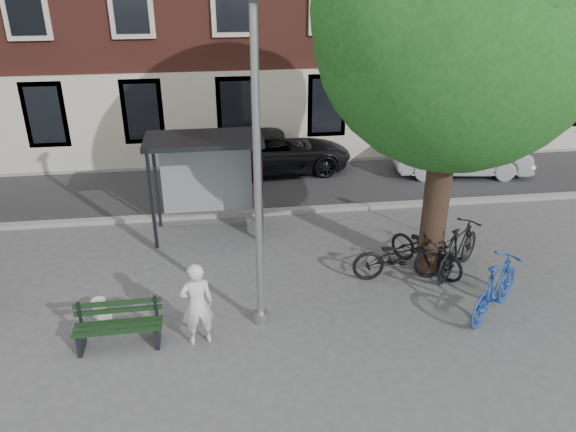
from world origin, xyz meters
The scene contains 18 objects.
ground centered at (0.00, 0.00, 0.00)m, with size 90.00×90.00×0.00m, color #4C4C4F.
road centered at (0.00, 7.00, 0.01)m, with size 40.00×4.00×0.01m, color #28282B.
curb_near centered at (0.00, 5.00, 0.06)m, with size 40.00×0.25×0.12m, color gray.
curb_far centered at (0.00, 9.00, 0.06)m, with size 40.00×0.25×0.12m, color gray.
lamppost centered at (0.00, 0.00, 2.78)m, with size 0.28×0.35×6.11m.
tree_right centered at (4.01, 1.38, 5.62)m, with size 5.76×5.60×8.20m.
bus_shelter centered at (-0.61, 4.11, 1.92)m, with size 2.85×1.45×2.62m.
painter centered at (-1.20, -0.47, 0.85)m, with size 0.62×0.41×1.69m, color silver.
bench centered at (-2.67, -0.34, 0.38)m, with size 1.62×0.57×0.83m.
bike_a centered at (3.20, 1.25, 0.55)m, with size 0.73×2.10×1.10m, color black.
bike_b centered at (4.69, -0.30, 0.62)m, with size 0.58×2.06×1.24m, color #1B4298.
bike_c centered at (3.93, 1.54, 0.52)m, with size 0.69×1.98×1.04m, color black.
bike_d centered at (4.61, 1.35, 0.61)m, with size 0.57×2.02×1.21m, color black.
car_dark centered at (1.25, 8.40, 0.68)m, with size 2.26×4.91×1.36m, color black.
car_silver centered at (7.17, 7.27, 0.72)m, with size 1.52×4.36×1.44m, color #B3B5BB.
bucket_b centered at (-3.22, 0.66, 0.18)m, with size 0.28×0.28×0.36m, color white.
bucket_c centered at (-3.00, 0.08, 0.18)m, with size 0.28×0.28×0.36m, color silver.
notice_sign centered at (4.78, 3.06, 1.20)m, with size 0.29×0.09×1.71m.
Camera 1 is at (-0.65, -9.16, 6.75)m, focal length 35.00 mm.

